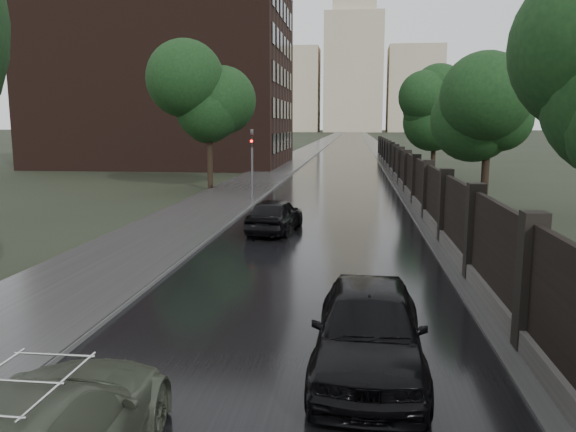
{
  "coord_description": "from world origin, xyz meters",
  "views": [
    {
      "loc": [
        1.3,
        -5.57,
        4.29
      ],
      "look_at": [
        -0.69,
        11.24,
        1.5
      ],
      "focal_mm": 35.0,
      "sensor_mm": 36.0,
      "label": 1
    }
  ],
  "objects_px": {
    "tree_left_far": "(209,109)",
    "traffic_light": "(252,158)",
    "tree_right_b": "(489,109)",
    "hatchback_left": "(275,215)",
    "car_right_near": "(369,328)",
    "tree_right_c": "(435,115)"
  },
  "relations": [
    {
      "from": "tree_left_far",
      "to": "traffic_light",
      "type": "relative_size",
      "value": 1.85
    },
    {
      "from": "tree_right_b",
      "to": "traffic_light",
      "type": "distance_m",
      "value": 12.44
    },
    {
      "from": "tree_right_b",
      "to": "hatchback_left",
      "type": "height_order",
      "value": "tree_right_b"
    },
    {
      "from": "tree_left_far",
      "to": "hatchback_left",
      "type": "xyz_separation_m",
      "value": [
        6.2,
        -13.74,
        -4.54
      ]
    },
    {
      "from": "tree_right_b",
      "to": "car_right_near",
      "type": "relative_size",
      "value": 1.5
    },
    {
      "from": "tree_right_b",
      "to": "traffic_light",
      "type": "bearing_deg",
      "value": 165.76
    },
    {
      "from": "hatchback_left",
      "to": "tree_right_b",
      "type": "bearing_deg",
      "value": -141.96
    },
    {
      "from": "tree_left_far",
      "to": "hatchback_left",
      "type": "height_order",
      "value": "tree_left_far"
    },
    {
      "from": "tree_left_far",
      "to": "tree_right_b",
      "type": "relative_size",
      "value": 1.05
    },
    {
      "from": "hatchback_left",
      "to": "car_right_near",
      "type": "bearing_deg",
      "value": 111.58
    },
    {
      "from": "tree_right_c",
      "to": "traffic_light",
      "type": "relative_size",
      "value": 1.75
    },
    {
      "from": "hatchback_left",
      "to": "car_right_near",
      "type": "relative_size",
      "value": 0.88
    },
    {
      "from": "tree_right_c",
      "to": "car_right_near",
      "type": "relative_size",
      "value": 1.5
    },
    {
      "from": "car_right_near",
      "to": "hatchback_left",
      "type": "bearing_deg",
      "value": 106.84
    },
    {
      "from": "tree_left_far",
      "to": "hatchback_left",
      "type": "relative_size",
      "value": 1.8
    },
    {
      "from": "tree_left_far",
      "to": "tree_right_b",
      "type": "distance_m",
      "value": 17.45
    },
    {
      "from": "tree_left_far",
      "to": "hatchback_left",
      "type": "distance_m",
      "value": 15.75
    },
    {
      "from": "tree_left_far",
      "to": "car_right_near",
      "type": "relative_size",
      "value": 1.58
    },
    {
      "from": "tree_left_far",
      "to": "traffic_light",
      "type": "height_order",
      "value": "tree_left_far"
    },
    {
      "from": "tree_right_b",
      "to": "tree_right_c",
      "type": "relative_size",
      "value": 1.0
    },
    {
      "from": "tree_right_b",
      "to": "tree_right_c",
      "type": "xyz_separation_m",
      "value": [
        0.0,
        18.0,
        0.0
      ]
    },
    {
      "from": "tree_right_c",
      "to": "car_right_near",
      "type": "xyz_separation_m",
      "value": [
        -5.9,
        -36.22,
        -4.15
      ]
    }
  ]
}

